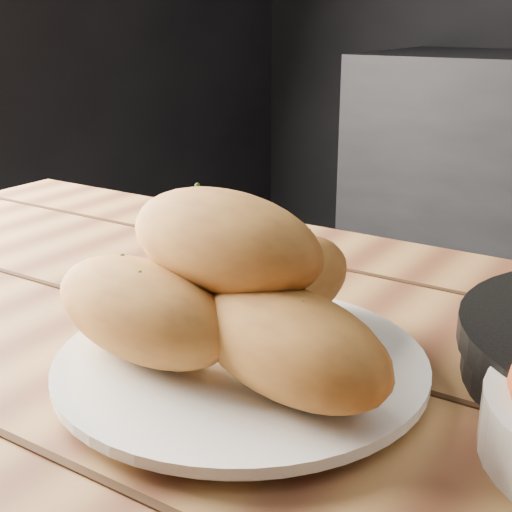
{
  "coord_description": "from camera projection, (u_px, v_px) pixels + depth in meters",
  "views": [
    {
      "loc": [
        -0.49,
        -0.43,
        1.01
      ],
      "look_at": [
        -0.76,
        -0.02,
        0.84
      ],
      "focal_mm": 50.0,
      "sensor_mm": 36.0,
      "label": 1
    }
  ],
  "objects": [
    {
      "name": "bread_rolls",
      "position": [
        231.0,
        294.0,
        0.51
      ],
      "size": [
        0.29,
        0.23,
        0.12
      ],
      "color": "#C38336",
      "rests_on": "plate"
    },
    {
      "name": "plate",
      "position": [
        241.0,
        366.0,
        0.52
      ],
      "size": [
        0.27,
        0.27,
        0.02
      ],
      "color": "white",
      "rests_on": "table"
    }
  ]
}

